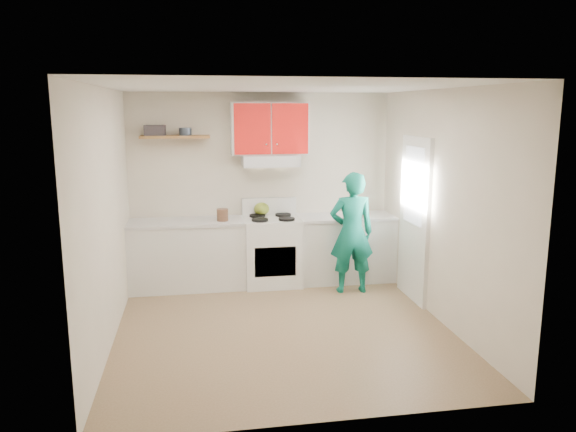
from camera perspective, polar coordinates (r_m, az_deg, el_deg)
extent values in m
plane|color=brown|center=(6.23, -0.53, -11.47)|extent=(3.80, 3.80, 0.00)
cube|color=white|center=(5.75, -0.58, 13.20)|extent=(3.60, 3.80, 0.04)
cube|color=beige|center=(7.71, -2.78, 2.97)|extent=(3.60, 0.04, 2.60)
cube|color=beige|center=(4.03, 3.71, -4.60)|extent=(3.60, 0.04, 2.60)
cube|color=beige|center=(5.85, -18.24, -0.20)|extent=(0.04, 3.80, 2.60)
cube|color=beige|center=(6.38, 15.63, 0.86)|extent=(0.04, 3.80, 2.60)
cube|color=white|center=(7.05, 12.93, -0.34)|extent=(0.05, 0.85, 2.05)
cube|color=white|center=(6.97, 12.88, 3.08)|extent=(0.01, 0.55, 0.95)
cube|color=silver|center=(7.53, -10.34, -4.00)|extent=(1.52, 0.60, 0.90)
cube|color=silver|center=(7.80, 5.90, -3.35)|extent=(1.32, 0.60, 0.90)
cube|color=white|center=(7.57, -1.67, -3.66)|extent=(0.76, 0.65, 0.92)
cube|color=silver|center=(7.46, -1.83, 5.76)|extent=(0.76, 0.44, 0.15)
cube|color=red|center=(7.48, -1.91, 9.04)|extent=(1.02, 0.33, 0.70)
cube|color=brown|center=(7.44, -11.60, 8.04)|extent=(0.90, 0.30, 0.04)
cube|color=#39333A|center=(7.46, -13.59, 8.61)|extent=(0.28, 0.22, 0.13)
cylinder|color=#333D4C|center=(7.41, -10.57, 8.58)|extent=(0.19, 0.19, 0.10)
ellipsoid|color=olive|center=(7.67, -2.76, 0.74)|extent=(0.22, 0.22, 0.18)
cylinder|color=#4E3222|center=(7.34, -6.78, 0.03)|extent=(0.16, 0.16, 0.18)
cube|color=olive|center=(7.67, 5.70, -0.09)|extent=(0.33, 0.26, 0.02)
cube|color=red|center=(7.79, 9.19, -0.04)|extent=(0.36, 0.32, 0.01)
imported|color=#0B6856|center=(7.21, 6.60, -1.73)|extent=(0.60, 0.41, 1.59)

